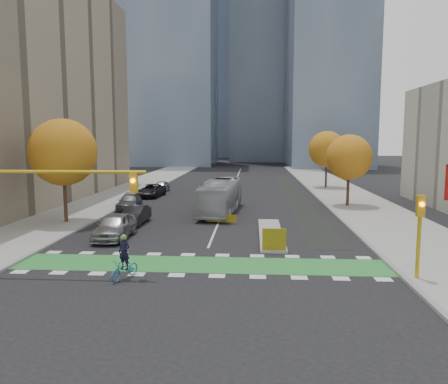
# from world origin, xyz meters

# --- Properties ---
(ground) EXTENTS (300.00, 300.00, 0.00)m
(ground) POSITION_xyz_m (0.00, 0.00, 0.00)
(ground) COLOR black
(ground) RESTS_ON ground
(sidewalk_west) EXTENTS (7.00, 120.00, 0.15)m
(sidewalk_west) POSITION_xyz_m (-13.50, 20.00, 0.07)
(sidewalk_west) COLOR gray
(sidewalk_west) RESTS_ON ground
(sidewalk_east) EXTENTS (7.00, 120.00, 0.15)m
(sidewalk_east) POSITION_xyz_m (13.50, 20.00, 0.07)
(sidewalk_east) COLOR gray
(sidewalk_east) RESTS_ON ground
(curb_west) EXTENTS (0.30, 120.00, 0.16)m
(curb_west) POSITION_xyz_m (-10.00, 20.00, 0.07)
(curb_west) COLOR gray
(curb_west) RESTS_ON ground
(curb_east) EXTENTS (0.30, 120.00, 0.16)m
(curb_east) POSITION_xyz_m (10.00, 20.00, 0.07)
(curb_east) COLOR gray
(curb_east) RESTS_ON ground
(bike_crossing) EXTENTS (20.00, 3.00, 0.01)m
(bike_crossing) POSITION_xyz_m (0.00, 1.50, 0.01)
(bike_crossing) COLOR #2B8434
(bike_crossing) RESTS_ON ground
(centre_line) EXTENTS (0.15, 70.00, 0.01)m
(centre_line) POSITION_xyz_m (0.00, 40.00, 0.01)
(centre_line) COLOR silver
(centre_line) RESTS_ON ground
(bike_lane_paint) EXTENTS (2.50, 50.00, 0.01)m
(bike_lane_paint) POSITION_xyz_m (7.50, 30.00, 0.01)
(bike_lane_paint) COLOR black
(bike_lane_paint) RESTS_ON ground
(median_island) EXTENTS (1.60, 10.00, 0.16)m
(median_island) POSITION_xyz_m (4.00, 9.00, 0.08)
(median_island) COLOR gray
(median_island) RESTS_ON ground
(hazard_board) EXTENTS (1.40, 0.12, 1.30)m
(hazard_board) POSITION_xyz_m (4.00, 4.20, 0.80)
(hazard_board) COLOR yellow
(hazard_board) RESTS_ON median_island
(tower_nw) EXTENTS (22.00, 22.00, 70.00)m
(tower_nw) POSITION_xyz_m (-18.00, 90.00, 35.00)
(tower_nw) COLOR #47566B
(tower_nw) RESTS_ON ground
(tower_nc) EXTENTS (20.00, 20.00, 90.00)m
(tower_nc) POSITION_xyz_m (6.00, 110.00, 45.00)
(tower_nc) COLOR #47566B
(tower_nc) RESTS_ON ground
(tower_ne) EXTENTS (18.00, 24.00, 60.00)m
(tower_ne) POSITION_xyz_m (20.00, 85.00, 30.00)
(tower_ne) COLOR #47566B
(tower_ne) RESTS_ON ground
(tower_far) EXTENTS (26.00, 26.00, 80.00)m
(tower_far) POSITION_xyz_m (-4.00, 140.00, 40.00)
(tower_far) COLOR #47566B
(tower_far) RESTS_ON ground
(tree_west) EXTENTS (5.20, 5.20, 8.22)m
(tree_west) POSITION_xyz_m (-12.00, 12.00, 5.62)
(tree_west) COLOR #332114
(tree_west) RESTS_ON ground
(tree_east_near) EXTENTS (4.40, 4.40, 7.08)m
(tree_east_near) POSITION_xyz_m (12.00, 22.00, 4.86)
(tree_east_near) COLOR #332114
(tree_east_near) RESTS_ON ground
(tree_east_far) EXTENTS (4.80, 4.80, 7.65)m
(tree_east_far) POSITION_xyz_m (12.50, 38.00, 5.24)
(tree_east_far) COLOR #332114
(tree_east_far) RESTS_ON ground
(traffic_signal_west) EXTENTS (8.53, 0.56, 5.20)m
(traffic_signal_west) POSITION_xyz_m (-7.93, -0.51, 4.03)
(traffic_signal_west) COLOR #BF9914
(traffic_signal_west) RESTS_ON ground
(traffic_signal_east) EXTENTS (0.35, 0.43, 4.10)m
(traffic_signal_east) POSITION_xyz_m (10.50, -0.51, 2.73)
(traffic_signal_east) COLOR #BF9914
(traffic_signal_east) RESTS_ON ground
(cyclist) EXTENTS (1.35, 2.00, 2.18)m
(cyclist) POSITION_xyz_m (-3.37, -1.12, 0.73)
(cyclist) COLOR #22639D
(cyclist) RESTS_ON ground
(bus) EXTENTS (3.44, 10.96, 3.00)m
(bus) POSITION_xyz_m (-0.17, 17.80, 1.50)
(bus) COLOR #A0A4A7
(bus) RESTS_ON ground
(parked_car_a) EXTENTS (2.01, 4.99, 1.70)m
(parked_car_a) POSITION_xyz_m (-6.50, 7.13, 0.85)
(parked_car_a) COLOR gray
(parked_car_a) RESTS_ON ground
(parked_car_b) EXTENTS (1.64, 4.38, 1.43)m
(parked_car_b) POSITION_xyz_m (-6.50, 12.13, 0.71)
(parked_car_b) COLOR black
(parked_car_b) RESTS_ON ground
(parked_car_c) EXTENTS (2.32, 4.86, 1.37)m
(parked_car_c) POSITION_xyz_m (-9.00, 19.33, 0.68)
(parked_car_c) COLOR #505156
(parked_car_c) RESTS_ON ground
(parked_car_d) EXTENTS (2.78, 5.38, 1.45)m
(parked_car_d) POSITION_xyz_m (-9.00, 27.97, 0.73)
(parked_car_d) COLOR black
(parked_car_d) RESTS_ON ground
(parked_car_e) EXTENTS (1.85, 4.04, 1.34)m
(parked_car_e) POSITION_xyz_m (-8.83, 32.97, 0.67)
(parked_car_e) COLOR #97979C
(parked_car_e) RESTS_ON ground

